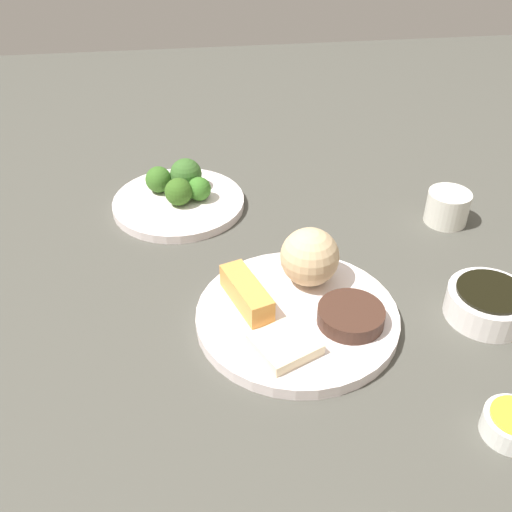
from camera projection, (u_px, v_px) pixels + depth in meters
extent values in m
cube|color=#46453E|center=(302.00, 319.00, 0.78)|extent=(2.20, 2.20, 0.02)
cylinder|color=white|center=(297.00, 317.00, 0.76)|extent=(0.25, 0.25, 0.02)
sphere|color=#D0B083|center=(310.00, 257.00, 0.78)|extent=(0.08, 0.08, 0.08)
cube|color=gold|center=(246.00, 293.00, 0.76)|extent=(0.10, 0.06, 0.03)
cube|color=beige|center=(285.00, 344.00, 0.69)|extent=(0.09, 0.09, 0.01)
cylinder|color=#3F261C|center=(351.00, 316.00, 0.73)|extent=(0.08, 0.08, 0.02)
cylinder|color=white|center=(179.00, 203.00, 0.98)|extent=(0.21, 0.21, 0.01)
sphere|color=#345E1C|center=(179.00, 192.00, 0.95)|extent=(0.04, 0.04, 0.04)
sphere|color=#377124|center=(199.00, 189.00, 0.96)|extent=(0.04, 0.04, 0.04)
sphere|color=#366421|center=(159.00, 180.00, 0.98)|extent=(0.04, 0.04, 0.04)
sphere|color=#366127|center=(186.00, 174.00, 0.99)|extent=(0.05, 0.05, 0.05)
cylinder|color=white|center=(488.00, 304.00, 0.76)|extent=(0.10, 0.10, 0.04)
cylinder|color=black|center=(492.00, 291.00, 0.75)|extent=(0.09, 0.09, 0.00)
cylinder|color=white|center=(512.00, 425.00, 0.62)|extent=(0.06, 0.06, 0.03)
cylinder|color=silver|center=(447.00, 207.00, 0.93)|extent=(0.07, 0.07, 0.05)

